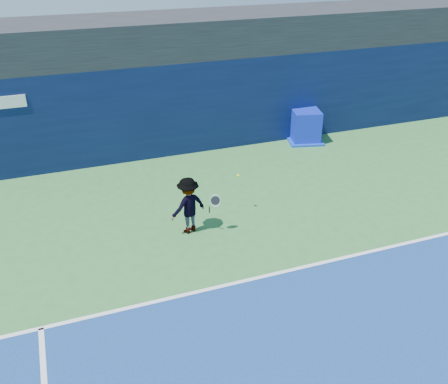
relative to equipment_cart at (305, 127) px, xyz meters
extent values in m
plane|color=#337134|center=(-4.16, -9.68, -0.51)|extent=(80.00, 80.00, 0.00)
cube|color=white|center=(-4.16, -6.68, -0.50)|extent=(24.00, 0.10, 0.01)
cube|color=black|center=(-4.16, 1.82, 3.09)|extent=(36.00, 3.00, 1.20)
cube|color=#0A1438|center=(-4.16, 0.82, 0.99)|extent=(36.00, 1.00, 3.00)
cube|color=#0C1DB4|center=(0.00, 0.00, 0.05)|extent=(1.13, 1.13, 1.12)
cube|color=#0D32BB|center=(0.00, 0.00, -0.47)|extent=(1.41, 1.41, 0.07)
imported|color=silver|center=(-5.56, -4.34, 0.21)|extent=(1.05, 0.79, 1.45)
cylinder|color=black|center=(-5.11, -4.59, 0.14)|extent=(0.07, 0.13, 0.23)
torus|color=silver|center=(-4.97, -4.64, 0.39)|extent=(0.27, 0.15, 0.26)
cylinder|color=black|center=(-4.97, -4.64, 0.39)|extent=(0.22, 0.12, 0.22)
sphere|color=yellow|center=(-4.07, -3.85, 0.54)|extent=(0.08, 0.08, 0.08)
camera|label=1|loc=(-8.39, -14.51, 6.10)|focal=40.00mm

